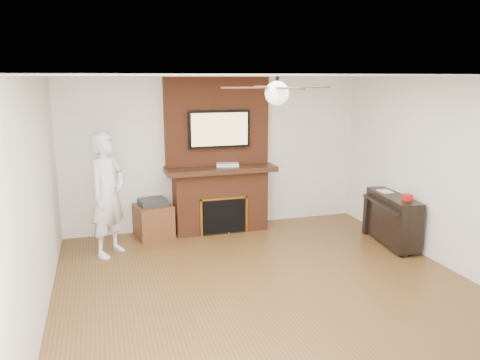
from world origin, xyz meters
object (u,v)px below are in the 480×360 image
object	(u,v)px
fireplace	(219,171)
side_table	(153,219)
piano	(392,218)
person	(108,195)

from	to	relation	value
fireplace	side_table	distance (m)	1.31
fireplace	piano	xyz separation A→B (m)	(2.31, -1.47, -0.58)
fireplace	side_table	world-z (taller)	fireplace
fireplace	piano	size ratio (longest dim) A/B	2.07
fireplace	person	xyz separation A→B (m)	(-1.78, -0.67, -0.12)
fireplace	person	distance (m)	1.90
person	side_table	xyz separation A→B (m)	(0.68, 0.60, -0.59)
fireplace	side_table	size ratio (longest dim) A/B	3.95
piano	side_table	bearing A→B (deg)	165.28
fireplace	side_table	xyz separation A→B (m)	(-1.10, -0.07, -0.71)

